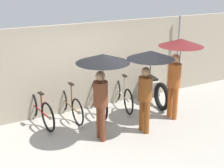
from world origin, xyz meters
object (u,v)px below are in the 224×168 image
Objects in this scene: parked_bicycle_0 at (39,109)px; parked_bicycle_1 at (69,104)px; motorcycle at (150,87)px; parked_bicycle_3 at (122,94)px; parked_bicycle_2 at (97,98)px; pedestrian_center at (149,68)px; pedestrian_leading at (102,71)px; pedestrian_trailing at (179,56)px.

parked_bicycle_0 reaches higher than parked_bicycle_1.
parked_bicycle_3 is at bearing 96.71° from motorcycle.
parked_bicycle_2 reaches higher than motorcycle.
parked_bicycle_2 is 2.11m from pedestrian_center.
parked_bicycle_0 is at bearing 100.74° from parked_bicycle_3.
parked_bicycle_2 is at bearing -79.35° from pedestrian_center.
pedestrian_leading is (-0.58, -1.51, 1.24)m from parked_bicycle_2.
parked_bicycle_0 is 2.21m from pedestrian_leading.
pedestrian_leading is 2.13m from pedestrian_trailing.
parked_bicycle_0 reaches higher than parked_bicycle_2.
parked_bicycle_3 is 0.79× the size of motorcycle.
pedestrian_leading is at bearing -13.72° from pedestrian_center.
pedestrian_trailing is (3.11, -1.40, 1.30)m from parked_bicycle_0.
parked_bicycle_0 is at bearing 97.31° from motorcycle.
parked_bicycle_1 is at bearing -58.68° from pedestrian_center.
pedestrian_leading is (0.99, -1.54, 1.24)m from parked_bicycle_0.
parked_bicycle_3 is 0.83× the size of pedestrian_trailing.
parked_bicycle_1 is 1.00× the size of parked_bicycle_3.
motorcycle is (3.27, -0.06, 0.05)m from parked_bicycle_0.
pedestrian_trailing is at bearing -120.96° from parked_bicycle_0.
pedestrian_trailing reaches higher than pedestrian_leading.
parked_bicycle_0 is 3.65m from pedestrian_trailing.
parked_bicycle_0 is at bearing -55.36° from pedestrian_leading.
pedestrian_leading is (-1.36, -1.51, 1.25)m from parked_bicycle_3.
parked_bicycle_2 is at bearing -48.08° from pedestrian_trailing.
pedestrian_center is at bearing 8.80° from pedestrian_trailing.
motorcycle is (1.71, -0.03, 0.05)m from parked_bicycle_2.
pedestrian_center is at bearing -136.14° from parked_bicycle_0.
pedestrian_center reaches higher than parked_bicycle_3.
motorcycle is (2.49, -0.05, 0.06)m from parked_bicycle_1.
parked_bicycle_1 is 0.79× the size of motorcycle.
motorcycle is (2.28, 1.48, -1.20)m from pedestrian_leading.
pedestrian_leading reaches higher than parked_bicycle_1.
parked_bicycle_0 is at bearing -30.77° from pedestrian_trailing.
parked_bicycle_1 is at bearing 100.79° from parked_bicycle_3.
parked_bicycle_3 is 0.87× the size of pedestrian_center.
parked_bicycle_0 reaches higher than motorcycle.
pedestrian_center reaches higher than parked_bicycle_0.
pedestrian_trailing is (2.33, -1.39, 1.31)m from parked_bicycle_1.
pedestrian_trailing is at bearing -123.17° from parked_bicycle_2.
parked_bicycle_3 is (0.78, -0.00, -0.01)m from parked_bicycle_2.
parked_bicycle_0 is 1.56m from parked_bicycle_2.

